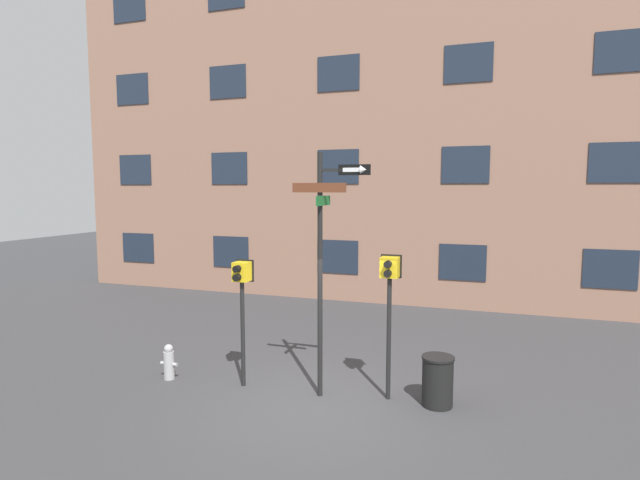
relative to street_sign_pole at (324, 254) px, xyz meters
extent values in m
plane|color=#38383A|center=(-0.01, -0.51, -2.59)|extent=(60.00, 60.00, 0.00)
cube|color=#936B56|center=(-0.01, 7.82, 4.83)|extent=(24.00, 0.60, 14.84)
cube|color=#1E2838|center=(-10.01, 7.50, -1.10)|extent=(1.40, 0.03, 1.11)
cube|color=#1E2838|center=(-6.01, 7.50, -1.10)|extent=(1.40, 0.03, 1.11)
cube|color=#1E2838|center=(-2.01, 7.50, -1.10)|extent=(1.40, 0.03, 1.11)
cube|color=#1E2838|center=(1.99, 7.50, -1.10)|extent=(1.40, 0.03, 1.11)
cube|color=#1E2838|center=(5.99, 7.50, -1.10)|extent=(1.40, 0.03, 1.11)
cube|color=#1E2838|center=(-10.01, 7.50, 1.86)|extent=(1.40, 0.03, 1.11)
cube|color=#1E2838|center=(-6.01, 7.50, 1.86)|extent=(1.40, 0.03, 1.11)
cube|color=#1E2838|center=(-2.01, 7.50, 1.86)|extent=(1.40, 0.03, 1.11)
cube|color=#1E2838|center=(1.99, 7.50, 1.86)|extent=(1.40, 0.03, 1.11)
cube|color=#1E2838|center=(5.99, 7.50, 1.86)|extent=(1.40, 0.03, 1.11)
cube|color=#1E2838|center=(-10.01, 7.50, 4.83)|extent=(1.40, 0.03, 1.11)
cube|color=#1E2838|center=(-6.01, 7.50, 4.83)|extent=(1.40, 0.03, 1.11)
cube|color=#1E2838|center=(-2.01, 7.50, 4.83)|extent=(1.40, 0.03, 1.11)
cube|color=#1E2838|center=(1.99, 7.50, 4.83)|extent=(1.40, 0.03, 1.11)
cube|color=#1E2838|center=(5.99, 7.50, 4.83)|extent=(1.40, 0.03, 1.11)
cube|color=#1E2838|center=(-10.01, 7.50, 7.80)|extent=(1.40, 0.03, 1.11)
cylinder|color=black|center=(-0.08, 0.01, -0.41)|extent=(0.09, 0.09, 4.36)
cube|color=black|center=(0.23, 0.01, 1.46)|extent=(0.62, 0.05, 0.05)
cube|color=brown|center=(-0.08, -0.05, 1.16)|extent=(0.98, 0.02, 0.17)
cube|color=#196B2D|center=(-0.02, 0.01, 0.94)|extent=(0.02, 0.73, 0.17)
cube|color=black|center=(0.54, -0.01, 1.46)|extent=(0.56, 0.02, 0.18)
cube|color=white|center=(0.50, -0.02, 1.46)|extent=(0.32, 0.01, 0.07)
cone|color=white|center=(0.70, -0.02, 1.46)|extent=(0.10, 0.14, 0.14)
cylinder|color=black|center=(-1.60, -0.03, -1.58)|extent=(0.08, 0.08, 2.02)
cube|color=gold|center=(-1.60, -0.03, -0.39)|extent=(0.29, 0.26, 0.36)
cube|color=black|center=(-1.60, 0.11, -0.39)|extent=(0.35, 0.02, 0.42)
cylinder|color=black|center=(-1.60, -0.22, -0.31)|extent=(0.13, 0.12, 0.13)
cylinder|color=black|center=(-1.60, -0.22, -0.47)|extent=(0.13, 0.12, 0.13)
cylinder|color=#EA4C14|center=(-1.60, -0.17, -0.31)|extent=(0.10, 0.01, 0.10)
cylinder|color=black|center=(1.12, 0.26, -1.49)|extent=(0.08, 0.08, 2.20)
cube|color=gold|center=(1.12, 0.26, -0.22)|extent=(0.31, 0.26, 0.36)
cube|color=black|center=(1.12, 0.40, -0.22)|extent=(0.37, 0.02, 0.42)
cylinder|color=black|center=(1.12, 0.07, -0.14)|extent=(0.12, 0.12, 0.12)
cylinder|color=black|center=(1.12, 0.07, -0.30)|extent=(0.12, 0.12, 0.12)
cylinder|color=#EA4C14|center=(1.12, 0.13, -0.14)|extent=(0.10, 0.01, 0.10)
cylinder|color=#A5A5A8|center=(-3.14, -0.21, -2.31)|extent=(0.20, 0.20, 0.56)
sphere|color=#A5A5A8|center=(-3.14, -0.21, -1.98)|extent=(0.17, 0.17, 0.17)
cylinder|color=#A5A5A8|center=(-3.28, -0.21, -2.28)|extent=(0.08, 0.07, 0.07)
cylinder|color=#A5A5A8|center=(-3.00, -0.21, -2.28)|extent=(0.08, 0.07, 0.07)
cylinder|color=black|center=(1.98, 0.26, -2.17)|extent=(0.53, 0.53, 0.83)
cylinder|color=black|center=(1.98, 0.26, -1.74)|extent=(0.56, 0.56, 0.04)
camera|label=1|loc=(2.73, -8.24, 1.14)|focal=28.00mm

